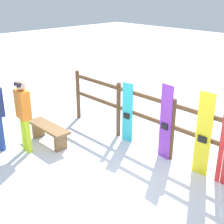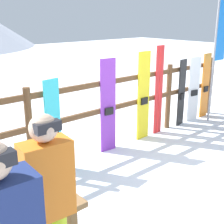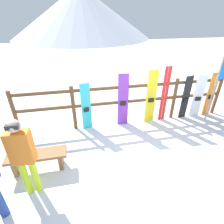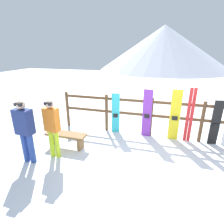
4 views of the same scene
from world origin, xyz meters
name	(u,v)px [view 4 (image 4 of 4)]	position (x,y,z in m)	size (l,w,h in m)	color
ground_plane	(144,166)	(0.00, 0.00, 0.00)	(40.00, 40.00, 0.00)	white
mountain_backdrop	(163,48)	(0.00, 23.69, 3.00)	(18.00, 18.00, 6.00)	silver
fence	(151,114)	(0.00, 1.69, 0.77)	(6.07, 0.10, 1.28)	brown
bench	(66,137)	(-2.28, 0.30, 0.31)	(1.19, 0.36, 0.42)	brown
person_orange	(52,125)	(-2.30, -0.23, 0.92)	(0.38, 0.23, 1.56)	#B7D826
person_navy	(25,128)	(-2.80, -0.60, 0.93)	(0.44, 0.26, 1.61)	navy
snowboard_cyan	(116,114)	(-1.16, 1.63, 0.68)	(0.26, 0.09, 1.36)	#2DBFCC
snowboard_purple	(147,114)	(-0.13, 1.63, 0.77)	(0.29, 0.08, 1.55)	purple
snowboard_yellow	(175,116)	(0.71, 1.63, 0.79)	(0.30, 0.07, 1.60)	yellow
ski_pair_red	(190,116)	(1.12, 1.64, 0.84)	(0.19, 0.02, 1.67)	red
snowboard_black_stripe	(215,123)	(1.84, 1.63, 0.67)	(0.26, 0.09, 1.36)	black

